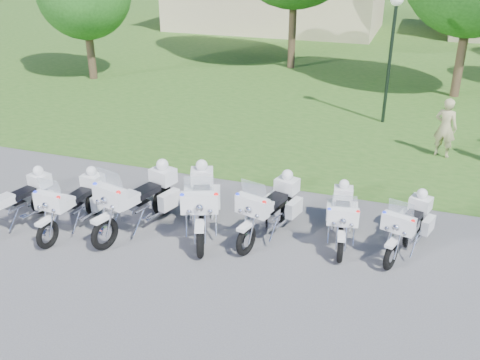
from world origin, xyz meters
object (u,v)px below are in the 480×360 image
(motorcycle_6, at_px, (342,216))
(motorcycle_7, at_px, (408,225))
(motorcycle_3, at_px, (139,199))
(bystander_a, at_px, (445,128))
(motorcycle_5, at_px, (270,208))
(motorcycle_2, at_px, (74,202))
(motorcycle_4, at_px, (201,202))
(motorcycle_1, at_px, (16,200))
(lamp_post, at_px, (394,27))

(motorcycle_6, height_order, motorcycle_7, motorcycle_7)
(motorcycle_3, relative_size, bystander_a, 1.40)
(motorcycle_5, bearing_deg, bystander_a, -106.34)
(motorcycle_2, xyz_separation_m, motorcycle_3, (1.41, 0.46, 0.09))
(motorcycle_4, bearing_deg, motorcycle_7, 167.61)
(motorcycle_6, bearing_deg, motorcycle_2, 5.52)
(motorcycle_4, distance_m, bystander_a, 8.27)
(motorcycle_1, relative_size, motorcycle_2, 0.97)
(motorcycle_1, height_order, lamp_post, lamp_post)
(motorcycle_3, height_order, motorcycle_4, motorcycle_3)
(motorcycle_7, relative_size, lamp_post, 0.47)
(motorcycle_2, xyz_separation_m, motorcycle_4, (2.77, 0.81, 0.08))
(motorcycle_1, relative_size, motorcycle_7, 1.05)
(motorcycle_5, distance_m, motorcycle_7, 2.94)
(motorcycle_5, height_order, motorcycle_6, motorcycle_5)
(motorcycle_3, bearing_deg, motorcycle_4, -150.45)
(motorcycle_6, bearing_deg, lamp_post, -99.03)
(motorcycle_1, height_order, motorcycle_6, motorcycle_1)
(motorcycle_5, height_order, lamp_post, lamp_post)
(motorcycle_2, bearing_deg, motorcycle_7, -164.27)
(motorcycle_3, xyz_separation_m, motorcycle_6, (4.41, 0.98, -0.14))
(motorcycle_4, distance_m, lamp_post, 10.07)
(motorcycle_4, relative_size, motorcycle_5, 1.04)
(motorcycle_6, bearing_deg, motorcycle_1, 5.50)
(motorcycle_2, xyz_separation_m, lamp_post, (5.91, 10.01, 2.68))
(motorcycle_3, xyz_separation_m, motorcycle_4, (1.36, 0.34, -0.01))
(motorcycle_4, distance_m, motorcycle_7, 4.48)
(motorcycle_4, relative_size, motorcycle_6, 1.16)
(motorcycle_3, bearing_deg, motorcycle_7, -154.56)
(motorcycle_3, distance_m, bystander_a, 9.43)
(motorcycle_2, bearing_deg, motorcycle_6, -162.00)
(motorcycle_1, xyz_separation_m, motorcycle_2, (1.33, 0.33, 0.01))
(bystander_a, bearing_deg, motorcycle_3, 64.28)
(motorcycle_1, bearing_deg, motorcycle_6, -153.29)
(motorcycle_4, xyz_separation_m, lamp_post, (3.13, 9.20, 2.60))
(motorcycle_7, bearing_deg, motorcycle_5, 23.30)
(motorcycle_7, xyz_separation_m, bystander_a, (0.70, 5.81, 0.30))
(motorcycle_5, bearing_deg, motorcycle_4, 27.22)
(motorcycle_3, xyz_separation_m, motorcycle_7, (5.79, 1.03, -0.13))
(motorcycle_2, xyz_separation_m, motorcycle_6, (5.82, 1.44, -0.05))
(motorcycle_2, distance_m, motorcycle_6, 5.99)
(motorcycle_1, xyz_separation_m, motorcycle_6, (7.15, 1.77, -0.04))
(motorcycle_4, bearing_deg, motorcycle_2, -4.94)
(motorcycle_1, bearing_deg, motorcycle_2, -153.40)
(motorcycle_1, bearing_deg, lamp_post, -112.20)
(motorcycle_1, distance_m, motorcycle_3, 2.85)
(motorcycle_2, xyz_separation_m, motorcycle_5, (4.28, 1.15, 0.03))
(motorcycle_6, relative_size, lamp_post, 0.47)
(motorcycle_6, xyz_separation_m, motorcycle_7, (1.38, 0.04, 0.01))
(motorcycle_1, distance_m, bystander_a, 11.97)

